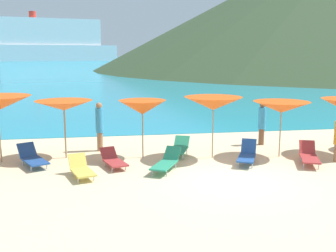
# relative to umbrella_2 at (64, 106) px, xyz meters

# --- Properties ---
(ground_plane) EXTENTS (50.00, 100.00, 0.30)m
(ground_plane) POSITION_rel_umbrella_2_xyz_m (5.22, 6.62, -2.08)
(ground_plane) COLOR beige
(ocean_water) EXTENTS (650.00, 440.00, 0.02)m
(ocean_water) POSITION_rel_umbrella_2_xyz_m (5.22, 223.64, -1.92)
(ocean_water) COLOR teal
(ocean_water) RESTS_ON ground_plane
(umbrella_2) EXTENTS (2.12, 2.12, 2.12)m
(umbrella_2) POSITION_rel_umbrella_2_xyz_m (0.00, 0.00, 0.00)
(umbrella_2) COLOR #9E7F59
(umbrella_2) RESTS_ON ground_plane
(umbrella_3) EXTENTS (1.81, 1.81, 2.12)m
(umbrella_3) POSITION_rel_umbrella_2_xyz_m (2.79, -0.39, -0.07)
(umbrella_3) COLOR #9E7F59
(umbrella_3) RESTS_ON ground_plane
(umbrella_4) EXTENTS (2.18, 2.18, 2.25)m
(umbrella_4) POSITION_rel_umbrella_2_xyz_m (5.29, -0.85, 0.07)
(umbrella_4) COLOR #9E7F59
(umbrella_4) RESTS_ON ground_plane
(umbrella_5) EXTENTS (2.13, 2.13, 2.06)m
(umbrella_5) POSITION_rel_umbrella_2_xyz_m (7.79, -1.08, -0.08)
(umbrella_5) COLOR #9E7F59
(umbrella_5) RESTS_ON ground_plane
(lounge_chair_1) EXTENTS (1.14, 1.62, 0.74)m
(lounge_chair_1) POSITION_rel_umbrella_2_xyz_m (6.29, -1.76, -1.62)
(lounge_chair_1) COLOR #1E478C
(lounge_chair_1) RESTS_ON ground_plane
(lounge_chair_2) EXTENTS (0.96, 1.52, 0.56)m
(lounge_chair_2) POSITION_rel_umbrella_2_xyz_m (1.68, -1.48, -1.69)
(lounge_chair_2) COLOR #A53333
(lounge_chair_2) RESTS_ON ground_plane
(lounge_chair_4) EXTENTS (1.28, 1.75, 0.64)m
(lounge_chair_4) POSITION_rel_umbrella_2_xyz_m (3.39, -2.17, -1.64)
(lounge_chair_4) COLOR #268C66
(lounge_chair_4) RESTS_ON ground_plane
(lounge_chair_6) EXTENTS (1.11, 1.67, 0.61)m
(lounge_chair_6) POSITION_rel_umbrella_2_xyz_m (4.16, -0.30, -1.63)
(lounge_chair_6) COLOR #268C66
(lounge_chair_6) RESTS_ON ground_plane
(lounge_chair_9) EXTENTS (0.93, 1.43, 0.63)m
(lounge_chair_9) POSITION_rel_umbrella_2_xyz_m (0.67, -2.48, -1.67)
(lounge_chair_9) COLOR #D8BF4C
(lounge_chair_9) RESTS_ON ground_plane
(lounge_chair_10) EXTENTS (1.29, 1.77, 0.67)m
(lounge_chair_10) POSITION_rel_umbrella_2_xyz_m (-1.04, -0.90, -1.65)
(lounge_chair_10) COLOR #1E478C
(lounge_chair_10) RESTS_ON ground_plane
(lounge_chair_11) EXTENTS (1.10, 1.73, 0.68)m
(lounge_chair_11) POSITION_rel_umbrella_2_xyz_m (8.38, -2.18, -1.63)
(lounge_chair_11) COLOR #A53333
(lounge_chair_11) RESTS_ON ground_plane
(beachgoer_0) EXTENTS (0.31, 0.31, 1.77)m
(beachgoer_0) POSITION_rel_umbrella_2_xyz_m (7.90, 0.92, -0.98)
(beachgoer_0) COLOR brown
(beachgoer_0) RESTS_ON ground_plane
(beachgoer_3) EXTENTS (0.30, 0.30, 1.91)m
(beachgoer_3) POSITION_rel_umbrella_2_xyz_m (1.23, 0.92, -0.90)
(beachgoer_3) COLOR #A3704C
(beachgoer_3) RESTS_ON ground_plane
(cruise_ship) EXTENTS (62.25, 23.93, 22.73)m
(cruise_ship) POSITION_rel_umbrella_2_xyz_m (-22.24, 186.66, 6.82)
(cruise_ship) COLOR white
(cruise_ship) RESTS_ON ocean_water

